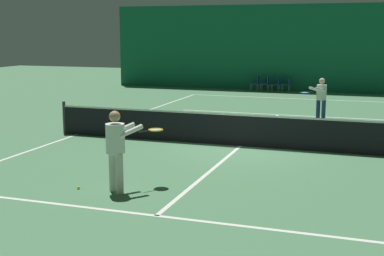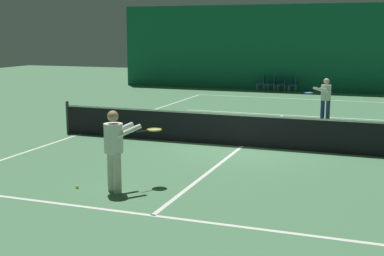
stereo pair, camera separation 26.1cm
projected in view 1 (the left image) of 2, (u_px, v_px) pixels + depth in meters
The scene contains 15 objects.
ground_plane at pixel (240, 146), 15.73m from camera, with size 60.00×60.00×0.00m, color #4C7F56.
backdrop_curtain at pixel (308, 48), 29.59m from camera, with size 23.00×0.12×4.84m.
court_line_baseline_far at pixel (297, 99), 26.80m from camera, with size 11.00×0.10×0.00m.
court_line_service_far at pixel (278, 115), 21.68m from camera, with size 8.25×0.10×0.00m.
court_line_service_near at pixel (156, 216), 9.77m from camera, with size 8.25×0.10×0.00m.
court_line_sideline_left at pixel (77, 134), 17.49m from camera, with size 0.10×23.80×0.00m.
court_line_centre at pixel (240, 146), 15.73m from camera, with size 0.10×12.80×0.00m.
tennis_net at pixel (241, 129), 15.64m from camera, with size 12.00×0.10×1.07m.
player_near at pixel (117, 145), 11.07m from camera, with size 1.05×1.35×1.73m.
player_far at pixel (321, 96), 20.01m from camera, with size 1.01×1.31×1.62m.
courtside_chair_0 at pixel (256, 82), 30.31m from camera, with size 0.44×0.44×0.84m.
courtside_chair_1 at pixel (266, 83), 30.12m from camera, with size 0.44×0.44×0.84m.
courtside_chair_2 at pixel (277, 83), 29.93m from camera, with size 0.44×0.44×0.84m.
courtside_chair_3 at pixel (287, 83), 29.74m from camera, with size 0.44×0.44×0.84m.
tennis_ball at pixel (79, 188), 11.43m from camera, with size 0.07×0.07×0.07m.
Camera 1 is at (3.65, -15.01, 3.32)m, focal length 50.00 mm.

